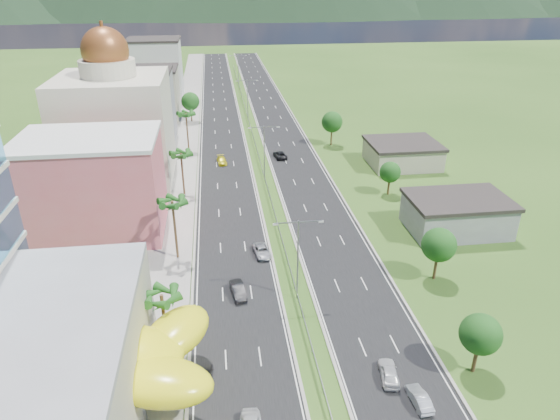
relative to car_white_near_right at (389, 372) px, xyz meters
name	(u,v)px	position (x,y,z in m)	size (l,w,h in m)	color
ground	(312,352)	(-6.98, 4.83, -0.77)	(500.00, 500.00, 0.00)	#2D5119
road_left	(222,125)	(-14.48, 94.83, -0.75)	(11.00, 260.00, 0.04)	black
road_right	(277,123)	(0.52, 94.83, -0.75)	(11.00, 260.00, 0.04)	black
sidewalk_left	(186,127)	(-23.98, 94.83, -0.71)	(7.00, 260.00, 0.12)	gray
median_guardrail	(255,143)	(-6.98, 76.82, -0.15)	(0.10, 216.06, 0.76)	gray
streetlight_median_b	(298,252)	(-6.98, 14.83, 5.98)	(6.04, 0.25, 11.00)	gray
streetlight_median_c	(264,147)	(-6.98, 54.83, 5.98)	(6.04, 0.25, 11.00)	gray
streetlight_median_d	(247,95)	(-6.98, 99.83, 5.98)	(6.04, 0.25, 11.00)	gray
streetlight_median_e	(238,67)	(-6.98, 144.83, 5.98)	(6.04, 0.25, 11.00)	gray
lime_canopy	(109,359)	(-26.98, 0.83, 4.22)	(18.00, 15.00, 7.40)	yellow
pink_shophouse	(94,188)	(-34.98, 36.83, 6.73)	(20.00, 15.00, 15.00)	#DA5966
domed_building	(115,122)	(-34.98, 59.83, 10.58)	(20.00, 20.00, 28.70)	beige
midrise_grey	(139,107)	(-33.98, 84.83, 7.23)	(16.00, 15.00, 16.00)	gray
midrise_beige	(149,94)	(-33.98, 106.83, 5.73)	(16.00, 15.00, 13.00)	#B3AD93
midrise_white	(156,70)	(-33.98, 129.83, 8.23)	(16.00, 15.00, 18.00)	silver
shed_near	(457,216)	(21.02, 29.83, 1.73)	(15.00, 10.00, 5.00)	gray
shed_far	(402,155)	(23.02, 59.83, 1.43)	(14.00, 12.00, 4.40)	#B3AD93
palm_tree_b	(162,299)	(-22.48, 6.83, 6.29)	(3.60, 3.60, 8.10)	#47301C
palm_tree_c	(173,204)	(-22.48, 26.83, 7.73)	(3.60, 3.60, 9.60)	#47301C
palm_tree_d	(181,156)	(-22.48, 49.83, 6.77)	(3.60, 3.60, 8.60)	#47301C
palm_tree_e	(186,115)	(-22.48, 74.83, 7.54)	(3.60, 3.60, 9.40)	#47301C
leafy_tree_lfar	(190,101)	(-22.48, 99.83, 4.81)	(4.90, 4.90, 8.05)	#47301C
leafy_tree_ra	(481,334)	(9.02, -0.17, 4.01)	(4.20, 4.20, 6.90)	#47301C
leafy_tree_rb	(439,245)	(12.02, 16.83, 4.41)	(4.55, 4.55, 7.47)	#47301C
leafy_tree_rc	(390,172)	(15.02, 44.83, 3.60)	(3.85, 3.85, 6.33)	#47301C
leafy_tree_rd	(332,122)	(11.02, 74.83, 4.81)	(4.90, 4.90, 8.05)	#47301C
mountain_ridge	(285,16)	(53.02, 454.83, -0.77)	(860.00, 140.00, 90.00)	black
car_dark_left	(238,290)	(-14.34, 16.38, 0.00)	(1.55, 4.44, 1.46)	black
car_silver_mid_left	(262,251)	(-10.38, 25.97, -0.09)	(2.11, 4.57, 1.27)	#97999E
car_yellow_far_left	(222,160)	(-15.15, 65.36, -0.08)	(1.83, 4.50, 1.31)	gold
car_white_near_right	(389,372)	(0.00, 0.00, 0.00)	(1.72, 4.28, 1.46)	silver
car_silver_right	(419,398)	(1.81, -3.60, -0.09)	(1.36, 3.89, 1.28)	#ADB0B5
car_dark_far_right	(280,155)	(-2.26, 67.35, -0.04)	(2.28, 4.95, 1.37)	black
motorcycle	(211,369)	(-17.81, 2.87, -0.09)	(0.61, 2.01, 1.28)	black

